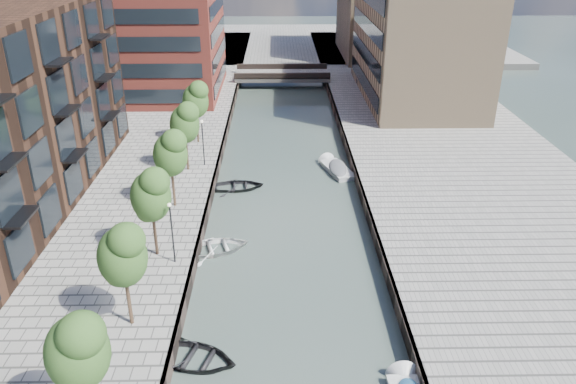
{
  "coord_description": "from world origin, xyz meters",
  "views": [
    {
      "loc": [
        -0.66,
        -6.16,
        19.99
      ],
      "look_at": [
        0.0,
        28.86,
        3.5
      ],
      "focal_mm": 35.0,
      "sensor_mm": 36.0,
      "label": 1
    }
  ],
  "objects_px": {
    "sloop_1": "(194,362)",
    "motorboat_4": "(336,168)",
    "sloop_3": "(215,251)",
    "tree_6": "(195,99)",
    "tree_5": "(184,122)",
    "car": "(365,82)",
    "tree_3": "(150,193)",
    "tree_4": "(170,152)",
    "bridge": "(282,75)",
    "tree_1": "(77,348)",
    "sloop_4": "(238,189)",
    "tree_2": "(122,253)"
  },
  "relations": [
    {
      "from": "sloop_1",
      "to": "motorboat_4",
      "type": "distance_m",
      "value": 26.59
    },
    {
      "from": "sloop_3",
      "to": "motorboat_4",
      "type": "distance_m",
      "value": 16.96
    },
    {
      "from": "tree_6",
      "to": "tree_5",
      "type": "bearing_deg",
      "value": -90.0
    },
    {
      "from": "sloop_1",
      "to": "car",
      "type": "relative_size",
      "value": 1.33
    },
    {
      "from": "tree_3",
      "to": "tree_6",
      "type": "height_order",
      "value": "same"
    },
    {
      "from": "tree_4",
      "to": "car",
      "type": "xyz_separation_m",
      "value": [
        19.39,
        34.98,
        -3.72
      ]
    },
    {
      "from": "bridge",
      "to": "car",
      "type": "xyz_separation_m",
      "value": [
        10.89,
        -5.02,
        0.2
      ]
    },
    {
      "from": "motorboat_4",
      "to": "sloop_3",
      "type": "bearing_deg",
      "value": -124.5
    },
    {
      "from": "tree_1",
      "to": "sloop_1",
      "type": "relative_size",
      "value": 1.28
    },
    {
      "from": "sloop_4",
      "to": "tree_6",
      "type": "bearing_deg",
      "value": 19.54
    },
    {
      "from": "tree_4",
      "to": "sloop_3",
      "type": "relative_size",
      "value": 1.25
    },
    {
      "from": "bridge",
      "to": "car",
      "type": "distance_m",
      "value": 11.99
    },
    {
      "from": "bridge",
      "to": "sloop_3",
      "type": "height_order",
      "value": "bridge"
    },
    {
      "from": "tree_2",
      "to": "tree_6",
      "type": "relative_size",
      "value": 1.0
    },
    {
      "from": "tree_2",
      "to": "sloop_4",
      "type": "bearing_deg",
      "value": 77.07
    },
    {
      "from": "tree_3",
      "to": "sloop_1",
      "type": "bearing_deg",
      "value": -68.78
    },
    {
      "from": "tree_5",
      "to": "sloop_3",
      "type": "bearing_deg",
      "value": -74.03
    },
    {
      "from": "bridge",
      "to": "car",
      "type": "relative_size",
      "value": 3.74
    },
    {
      "from": "tree_2",
      "to": "sloop_1",
      "type": "relative_size",
      "value": 1.28
    },
    {
      "from": "tree_1",
      "to": "car",
      "type": "height_order",
      "value": "tree_1"
    },
    {
      "from": "tree_2",
      "to": "tree_5",
      "type": "relative_size",
      "value": 1.0
    },
    {
      "from": "tree_4",
      "to": "tree_6",
      "type": "xyz_separation_m",
      "value": [
        0.0,
        14.0,
        0.0
      ]
    },
    {
      "from": "tree_3",
      "to": "motorboat_4",
      "type": "xyz_separation_m",
      "value": [
        13.07,
        15.88,
        -5.11
      ]
    },
    {
      "from": "bridge",
      "to": "sloop_3",
      "type": "xyz_separation_m",
      "value": [
        -5.04,
        -45.1,
        -1.39
      ]
    },
    {
      "from": "tree_1",
      "to": "tree_2",
      "type": "bearing_deg",
      "value": 90.0
    },
    {
      "from": "sloop_1",
      "to": "car",
      "type": "xyz_separation_m",
      "value": [
        15.93,
        50.89,
        1.59
      ]
    },
    {
      "from": "tree_2",
      "to": "car",
      "type": "distance_m",
      "value": 52.81
    },
    {
      "from": "bridge",
      "to": "tree_4",
      "type": "distance_m",
      "value": 41.08
    },
    {
      "from": "sloop_3",
      "to": "car",
      "type": "relative_size",
      "value": 1.37
    },
    {
      "from": "tree_2",
      "to": "sloop_3",
      "type": "height_order",
      "value": "tree_2"
    },
    {
      "from": "tree_1",
      "to": "sloop_1",
      "type": "bearing_deg",
      "value": 55.77
    },
    {
      "from": "sloop_1",
      "to": "tree_5",
      "type": "bearing_deg",
      "value": 25.77
    },
    {
      "from": "tree_2",
      "to": "motorboat_4",
      "type": "relative_size",
      "value": 1.14
    },
    {
      "from": "tree_2",
      "to": "sloop_1",
      "type": "xyz_separation_m",
      "value": [
        3.46,
        -1.91,
        -5.31
      ]
    },
    {
      "from": "bridge",
      "to": "tree_6",
      "type": "xyz_separation_m",
      "value": [
        -8.5,
        -26.0,
        3.92
      ]
    },
    {
      "from": "sloop_3",
      "to": "tree_2",
      "type": "bearing_deg",
      "value": 141.63
    },
    {
      "from": "bridge",
      "to": "car",
      "type": "bearing_deg",
      "value": -24.76
    },
    {
      "from": "tree_2",
      "to": "tree_6",
      "type": "bearing_deg",
      "value": 90.0
    },
    {
      "from": "tree_5",
      "to": "motorboat_4",
      "type": "relative_size",
      "value": 1.14
    },
    {
      "from": "bridge",
      "to": "tree_5",
      "type": "relative_size",
      "value": 2.18
    },
    {
      "from": "bridge",
      "to": "motorboat_4",
      "type": "relative_size",
      "value": 2.49
    },
    {
      "from": "car",
      "to": "tree_5",
      "type": "bearing_deg",
      "value": -137.96
    },
    {
      "from": "tree_6",
      "to": "motorboat_4",
      "type": "relative_size",
      "value": 1.14
    },
    {
      "from": "tree_5",
      "to": "tree_1",
      "type": "bearing_deg",
      "value": -90.0
    },
    {
      "from": "tree_4",
      "to": "motorboat_4",
      "type": "relative_size",
      "value": 1.14
    },
    {
      "from": "tree_4",
      "to": "motorboat_4",
      "type": "xyz_separation_m",
      "value": [
        13.07,
        8.88,
        -5.11
      ]
    },
    {
      "from": "motorboat_4",
      "to": "tree_4",
      "type": "bearing_deg",
      "value": -145.81
    },
    {
      "from": "car",
      "to": "sloop_3",
      "type": "bearing_deg",
      "value": -124.91
    },
    {
      "from": "tree_6",
      "to": "sloop_1",
      "type": "relative_size",
      "value": 1.28
    },
    {
      "from": "tree_5",
      "to": "tree_2",
      "type": "bearing_deg",
      "value": -90.0
    }
  ]
}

